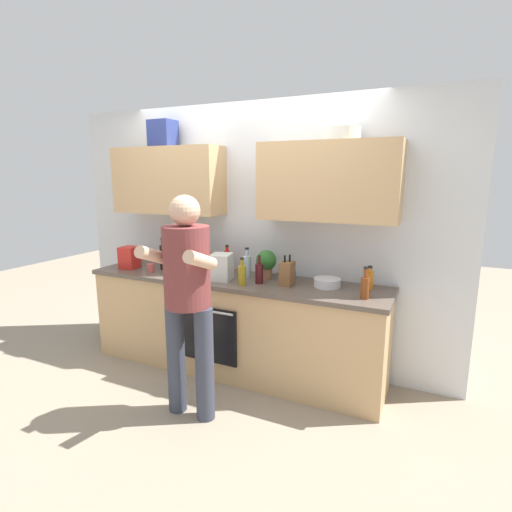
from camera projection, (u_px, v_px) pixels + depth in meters
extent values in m
plane|color=gray|center=(234.00, 369.00, 3.82)|extent=(12.00, 12.00, 0.00)
cube|color=silver|center=(250.00, 235.00, 3.89)|extent=(4.00, 0.06, 2.50)
cube|color=tan|center=(168.00, 181.00, 3.96)|extent=(1.17, 0.32, 0.65)
cube|color=tan|center=(328.00, 182.00, 3.28)|extent=(1.17, 0.32, 0.65)
cylinder|color=silver|center=(342.00, 134.00, 3.16)|extent=(0.29, 0.29, 0.10)
cube|color=navy|center=(163.00, 134.00, 3.88)|extent=(0.24, 0.20, 0.25)
cube|color=tan|center=(233.00, 326.00, 3.74)|extent=(2.80, 0.60, 0.86)
cube|color=brown|center=(233.00, 280.00, 3.65)|extent=(2.84, 0.64, 0.04)
cube|color=black|center=(208.00, 335.00, 3.49)|extent=(0.56, 0.02, 0.50)
cylinder|color=silver|center=(206.00, 311.00, 3.42)|extent=(0.52, 0.02, 0.02)
cylinder|color=#383D4C|center=(176.00, 358.00, 3.07)|extent=(0.14, 0.14, 0.88)
cylinder|color=#383D4C|center=(205.00, 364.00, 2.96)|extent=(0.14, 0.14, 0.88)
cylinder|color=brown|center=(187.00, 267.00, 2.87)|extent=(0.34, 0.34, 0.59)
sphere|color=#D8AD8C|center=(185.00, 211.00, 2.79)|extent=(0.22, 0.22, 0.22)
cylinder|color=#D8AD8C|center=(153.00, 255.00, 2.83)|extent=(0.09, 0.31, 0.19)
cylinder|color=#D8AD8C|center=(201.00, 260.00, 2.66)|extent=(0.09, 0.31, 0.19)
cylinder|color=olive|center=(242.00, 276.00, 3.39)|extent=(0.07, 0.07, 0.17)
cylinder|color=olive|center=(242.00, 263.00, 3.37)|extent=(0.03, 0.03, 0.06)
cylinder|color=black|center=(242.00, 259.00, 3.36)|extent=(0.03, 0.03, 0.01)
cylinder|color=silver|center=(247.00, 267.00, 3.64)|extent=(0.07, 0.07, 0.20)
cylinder|color=silver|center=(247.00, 253.00, 3.62)|extent=(0.03, 0.03, 0.06)
cylinder|color=black|center=(247.00, 248.00, 3.61)|extent=(0.04, 0.04, 0.02)
cylinder|color=brown|center=(365.00, 288.00, 3.02)|extent=(0.06, 0.06, 0.17)
cylinder|color=brown|center=(366.00, 273.00, 2.99)|extent=(0.03, 0.03, 0.07)
cylinder|color=black|center=(366.00, 268.00, 2.99)|extent=(0.03, 0.03, 0.01)
cylinder|color=black|center=(164.00, 257.00, 3.96)|extent=(0.07, 0.07, 0.24)
cylinder|color=black|center=(163.00, 243.00, 3.93)|extent=(0.04, 0.04, 0.06)
cylinder|color=black|center=(163.00, 239.00, 3.92)|extent=(0.05, 0.05, 0.02)
cylinder|color=red|center=(227.00, 261.00, 3.86)|extent=(0.06, 0.06, 0.21)
cylinder|color=red|center=(227.00, 249.00, 3.83)|extent=(0.03, 0.03, 0.04)
cylinder|color=black|center=(227.00, 246.00, 3.83)|extent=(0.04, 0.04, 0.02)
cylinder|color=#471419|center=(259.00, 274.00, 3.45)|extent=(0.07, 0.07, 0.17)
cylinder|color=#471419|center=(259.00, 260.00, 3.43)|extent=(0.03, 0.03, 0.06)
cylinder|color=black|center=(259.00, 256.00, 3.42)|extent=(0.03, 0.03, 0.01)
cylinder|color=#8C4C14|center=(208.00, 263.00, 3.79)|extent=(0.07, 0.07, 0.21)
cylinder|color=#8C4C14|center=(208.00, 249.00, 3.77)|extent=(0.03, 0.03, 0.06)
cylinder|color=black|center=(208.00, 246.00, 3.76)|extent=(0.03, 0.03, 0.01)
cylinder|color=orange|center=(369.00, 280.00, 3.28)|extent=(0.06, 0.06, 0.14)
cylinder|color=orange|center=(370.00, 270.00, 3.26)|extent=(0.03, 0.03, 0.03)
cylinder|color=black|center=(370.00, 267.00, 3.26)|extent=(0.04, 0.04, 0.02)
cylinder|color=#BF4C47|center=(151.00, 268.00, 3.86)|extent=(0.07, 0.07, 0.08)
cylinder|color=#33598C|center=(291.00, 275.00, 3.60)|extent=(0.09, 0.09, 0.08)
cylinder|color=silver|center=(327.00, 283.00, 3.35)|extent=(0.23, 0.23, 0.07)
cube|color=brown|center=(287.00, 274.00, 3.39)|extent=(0.10, 0.14, 0.20)
cylinder|color=black|center=(285.00, 259.00, 3.35)|extent=(0.02, 0.02, 0.06)
cylinder|color=black|center=(290.00, 258.00, 3.38)|extent=(0.02, 0.02, 0.06)
cylinder|color=#9E6647|center=(266.00, 273.00, 3.63)|extent=(0.11, 0.11, 0.09)
sphere|color=#2D6B28|center=(266.00, 260.00, 3.60)|extent=(0.19, 0.19, 0.19)
cube|color=tan|center=(187.00, 261.00, 3.84)|extent=(0.22, 0.21, 0.23)
cube|color=silver|center=(221.00, 267.00, 3.57)|extent=(0.22, 0.25, 0.24)
cube|color=red|center=(130.00, 257.00, 4.02)|extent=(0.18, 0.19, 0.22)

